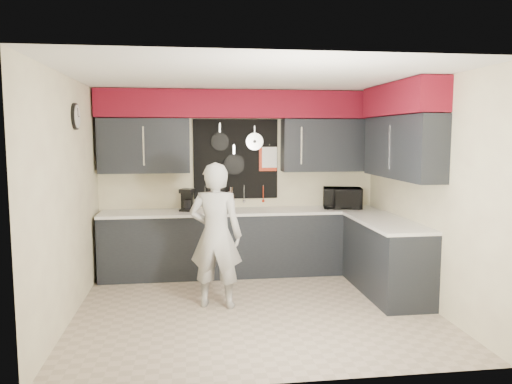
{
  "coord_description": "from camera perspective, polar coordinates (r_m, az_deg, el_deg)",
  "views": [
    {
      "loc": [
        -0.73,
        -5.47,
        1.97
      ],
      "look_at": [
        0.08,
        0.5,
        1.28
      ],
      "focal_mm": 35.0,
      "sensor_mm": 36.0,
      "label": 1
    }
  ],
  "objects": [
    {
      "name": "person",
      "position": [
        5.72,
        -4.63,
        -4.96
      ],
      "size": [
        0.69,
        0.54,
        1.67
      ],
      "primitive_type": "imported",
      "rotation": [
        0.0,
        0.0,
        2.88
      ],
      "color": "#ADAEAB",
      "rests_on": "ground"
    },
    {
      "name": "utensil_crock",
      "position": [
        6.98,
        -2.89,
        -1.52
      ],
      "size": [
        0.12,
        0.12,
        0.15
      ],
      "primitive_type": "cylinder",
      "color": "white",
      "rests_on": "base_cabinets"
    },
    {
      "name": "right_wall_assembly",
      "position": [
        6.29,
        16.63,
        5.98
      ],
      "size": [
        0.36,
        3.5,
        2.6
      ],
      "color": "#FAF5C1",
      "rests_on": "ground"
    },
    {
      "name": "knife_block",
      "position": [
        7.01,
        -2.96,
        -1.21
      ],
      "size": [
        0.1,
        0.1,
        0.22
      ],
      "primitive_type": "cube",
      "rotation": [
        0.0,
        0.0,
        -0.02
      ],
      "color": "#3C2213",
      "rests_on": "base_cabinets"
    },
    {
      "name": "base_cabinets",
      "position": [
        6.88,
        2.71,
        -6.2
      ],
      "size": [
        3.95,
        2.2,
        0.92
      ],
      "color": "black",
      "rests_on": "ground"
    },
    {
      "name": "back_wall_assembly",
      "position": [
        7.11,
        -1.76,
        6.83
      ],
      "size": [
        4.0,
        0.36,
        2.6
      ],
      "color": "#FAF5C1",
      "rests_on": "ground"
    },
    {
      "name": "ground",
      "position": [
        5.86,
        -0.11,
        -13.15
      ],
      "size": [
        4.0,
        4.0,
        0.0
      ],
      "primitive_type": "plane",
      "color": "tan",
      "rests_on": "ground"
    },
    {
      "name": "coffee_maker",
      "position": [
        7.03,
        -7.87,
        -0.82
      ],
      "size": [
        0.23,
        0.26,
        0.31
      ],
      "rotation": [
        0.0,
        0.0,
        -0.35
      ],
      "color": "black",
      "rests_on": "base_cabinets"
    },
    {
      "name": "microwave",
      "position": [
        7.3,
        9.83,
        -0.68
      ],
      "size": [
        0.6,
        0.47,
        0.3
      ],
      "primitive_type": "imported",
      "rotation": [
        0.0,
        0.0,
        -0.21
      ],
      "color": "black",
      "rests_on": "base_cabinets"
    },
    {
      "name": "left_wall_assembly",
      "position": [
        5.66,
        -20.57,
        -0.36
      ],
      "size": [
        0.05,
        3.5,
        2.6
      ],
      "color": "#FAF5C1",
      "rests_on": "ground"
    }
  ]
}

